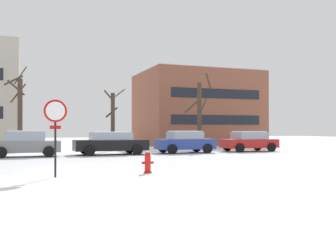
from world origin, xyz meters
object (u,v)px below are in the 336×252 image
object	(u,v)px
parked_car_black	(111,143)
parked_car_red	(249,141)
fire_hydrant	(148,162)
parked_car_blue	(185,142)
stop_sign	(55,123)
parked_car_gray	(25,144)

from	to	relation	value
parked_car_black	parked_car_red	xyz separation A→B (m)	(10.15, 0.06, -0.00)
parked_car_black	fire_hydrant	bearing A→B (deg)	-94.97
fire_hydrant	parked_car_blue	distance (m)	12.30
stop_sign	parked_car_gray	world-z (taller)	stop_sign
fire_hydrant	parked_car_blue	size ratio (longest dim) A/B	0.21
parked_car_black	parked_car_blue	world-z (taller)	parked_car_blue
stop_sign	parked_car_red	world-z (taller)	stop_sign
parked_car_red	parked_car_blue	bearing A→B (deg)	-178.91
parked_car_black	parked_car_red	bearing A→B (deg)	0.34
stop_sign	parked_car_black	world-z (taller)	stop_sign
parked_car_gray	parked_car_black	xyz separation A→B (m)	(5.08, 0.17, -0.02)
stop_sign	parked_car_red	xyz separation A→B (m)	(14.35, 10.90, -1.09)
fire_hydrant	parked_car_gray	size ratio (longest dim) A/B	0.21
parked_car_gray	stop_sign	bearing A→B (deg)	-85.31
stop_sign	parked_car_black	xyz separation A→B (m)	(4.20, 10.84, -1.08)
parked_car_gray	parked_car_blue	world-z (taller)	parked_car_gray
parked_car_blue	parked_car_gray	bearing A→B (deg)	-179.23
parked_car_red	parked_car_black	bearing A→B (deg)	-179.66
parked_car_gray	parked_car_red	distance (m)	15.23
parked_car_gray	parked_car_black	world-z (taller)	parked_car_gray
stop_sign	parked_car_red	distance (m)	18.05
stop_sign	parked_car_blue	world-z (taller)	stop_sign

